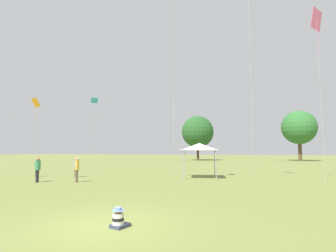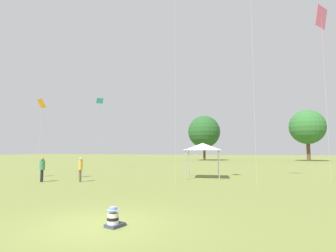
{
  "view_description": "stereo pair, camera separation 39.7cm",
  "coord_description": "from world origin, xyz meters",
  "px_view_note": "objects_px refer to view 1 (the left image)",
  "views": [
    {
      "loc": [
        4.43,
        -6.93,
        2.2
      ],
      "look_at": [
        0.16,
        5.34,
        3.45
      ],
      "focal_mm": 28.0,
      "sensor_mm": 36.0,
      "label": 1
    },
    {
      "loc": [
        4.8,
        -6.8,
        2.2
      ],
      "look_at": [
        0.16,
        5.34,
        3.45
      ],
      "focal_mm": 28.0,
      "sensor_mm": 36.0,
      "label": 2
    }
  ],
  "objects_px": {
    "distant_tree_1": "(299,127)",
    "canopy_tent": "(199,147)",
    "distant_tree_0": "(198,132)",
    "kite_1": "(36,105)",
    "kite_2": "(317,22)",
    "person_standing_1": "(37,166)",
    "person_standing_2": "(38,168)",
    "person_standing_3": "(77,167)",
    "person_standing_0": "(76,166)",
    "kite_4": "(94,103)",
    "seated_toddler": "(119,219)"
  },
  "relations": [
    {
      "from": "seated_toddler",
      "to": "kite_2",
      "type": "height_order",
      "value": "kite_2"
    },
    {
      "from": "seated_toddler",
      "to": "distant_tree_0",
      "type": "height_order",
      "value": "distant_tree_0"
    },
    {
      "from": "person_standing_2",
      "to": "kite_1",
      "type": "relative_size",
      "value": 0.24
    },
    {
      "from": "distant_tree_1",
      "to": "distant_tree_0",
      "type": "bearing_deg",
      "value": -169.48
    },
    {
      "from": "seated_toddler",
      "to": "person_standing_2",
      "type": "bearing_deg",
      "value": 157.94
    },
    {
      "from": "person_standing_1",
      "to": "kite_4",
      "type": "relative_size",
      "value": 0.18
    },
    {
      "from": "kite_4",
      "to": "person_standing_1",
      "type": "bearing_deg",
      "value": 96.0
    },
    {
      "from": "canopy_tent",
      "to": "distant_tree_0",
      "type": "xyz_separation_m",
      "value": [
        -9.12,
        39.89,
        4.24
      ]
    },
    {
      "from": "person_standing_1",
      "to": "kite_4",
      "type": "bearing_deg",
      "value": 93.52
    },
    {
      "from": "person_standing_0",
      "to": "kite_2",
      "type": "distance_m",
      "value": 21.84
    },
    {
      "from": "person_standing_1",
      "to": "person_standing_3",
      "type": "xyz_separation_m",
      "value": [
        5.85,
        -2.12,
        0.14
      ]
    },
    {
      "from": "kite_2",
      "to": "distant_tree_1",
      "type": "bearing_deg",
      "value": -107.64
    },
    {
      "from": "seated_toddler",
      "to": "distant_tree_1",
      "type": "xyz_separation_m",
      "value": [
        12.53,
        58.57,
        7.28
      ]
    },
    {
      "from": "kite_4",
      "to": "person_standing_2",
      "type": "bearing_deg",
      "value": 108.11
    },
    {
      "from": "distant_tree_1",
      "to": "seated_toddler",
      "type": "bearing_deg",
      "value": -102.08
    },
    {
      "from": "seated_toddler",
      "to": "person_standing_3",
      "type": "bearing_deg",
      "value": 147.04
    },
    {
      "from": "kite_1",
      "to": "kite_4",
      "type": "xyz_separation_m",
      "value": [
        0.78,
        8.31,
        1.58
      ]
    },
    {
      "from": "person_standing_3",
      "to": "person_standing_0",
      "type": "bearing_deg",
      "value": -22.41
    },
    {
      "from": "person_standing_1",
      "to": "canopy_tent",
      "type": "bearing_deg",
      "value": 11.56
    },
    {
      "from": "canopy_tent",
      "to": "kite_2",
      "type": "xyz_separation_m",
      "value": [
        8.94,
        -0.54,
        9.02
      ]
    },
    {
      "from": "kite_4",
      "to": "distant_tree_1",
      "type": "xyz_separation_m",
      "value": [
        28.01,
        37.9,
        -0.7
      ]
    },
    {
      "from": "person_standing_0",
      "to": "distant_tree_0",
      "type": "bearing_deg",
      "value": -150.47
    },
    {
      "from": "distant_tree_1",
      "to": "canopy_tent",
      "type": "bearing_deg",
      "value": -106.83
    },
    {
      "from": "seated_toddler",
      "to": "distant_tree_0",
      "type": "relative_size",
      "value": 0.06
    },
    {
      "from": "person_standing_1",
      "to": "distant_tree_1",
      "type": "bearing_deg",
      "value": 57.1
    },
    {
      "from": "kite_1",
      "to": "person_standing_2",
      "type": "bearing_deg",
      "value": -159.23
    },
    {
      "from": "person_standing_1",
      "to": "kite_1",
      "type": "relative_size",
      "value": 0.21
    },
    {
      "from": "person_standing_1",
      "to": "kite_2",
      "type": "bearing_deg",
      "value": 4.3
    },
    {
      "from": "kite_1",
      "to": "kite_4",
      "type": "relative_size",
      "value": 0.82
    },
    {
      "from": "person_standing_0",
      "to": "distant_tree_1",
      "type": "xyz_separation_m",
      "value": [
        23.35,
        46.89,
        6.56
      ]
    },
    {
      "from": "person_standing_0",
      "to": "kite_2",
      "type": "bearing_deg",
      "value": 127.63
    },
    {
      "from": "canopy_tent",
      "to": "distant_tree_1",
      "type": "height_order",
      "value": "distant_tree_1"
    },
    {
      "from": "kite_4",
      "to": "kite_2",
      "type": "bearing_deg",
      "value": 163.05
    },
    {
      "from": "person_standing_3",
      "to": "kite_2",
      "type": "relative_size",
      "value": 0.14
    },
    {
      "from": "person_standing_1",
      "to": "distant_tree_0",
      "type": "bearing_deg",
      "value": 80.72
    },
    {
      "from": "distant_tree_0",
      "to": "distant_tree_1",
      "type": "bearing_deg",
      "value": 10.52
    },
    {
      "from": "seated_toddler",
      "to": "person_standing_0",
      "type": "distance_m",
      "value": 15.93
    },
    {
      "from": "person_standing_2",
      "to": "seated_toddler",
      "type": "bearing_deg",
      "value": -109.3
    },
    {
      "from": "seated_toddler",
      "to": "distant_tree_1",
      "type": "bearing_deg",
      "value": 91.17
    },
    {
      "from": "person_standing_1",
      "to": "person_standing_2",
      "type": "bearing_deg",
      "value": -47.0
    },
    {
      "from": "person_standing_3",
      "to": "distant_tree_1",
      "type": "relative_size",
      "value": 0.15
    },
    {
      "from": "person_standing_2",
      "to": "kite_1",
      "type": "distance_m",
      "value": 8.97
    },
    {
      "from": "person_standing_2",
      "to": "distant_tree_1",
      "type": "height_order",
      "value": "distant_tree_1"
    },
    {
      "from": "person_standing_2",
      "to": "kite_2",
      "type": "bearing_deg",
      "value": -56.01
    },
    {
      "from": "kite_1",
      "to": "kite_2",
      "type": "distance_m",
      "value": 24.94
    },
    {
      "from": "person_standing_3",
      "to": "person_standing_2",
      "type": "bearing_deg",
      "value": 48.94
    },
    {
      "from": "person_standing_2",
      "to": "kite_2",
      "type": "height_order",
      "value": "kite_2"
    },
    {
      "from": "person_standing_0",
      "to": "distant_tree_1",
      "type": "bearing_deg",
      "value": -175.73
    },
    {
      "from": "canopy_tent",
      "to": "distant_tree_0",
      "type": "relative_size",
      "value": 0.32
    },
    {
      "from": "person_standing_2",
      "to": "canopy_tent",
      "type": "bearing_deg",
      "value": -40.48
    }
  ]
}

